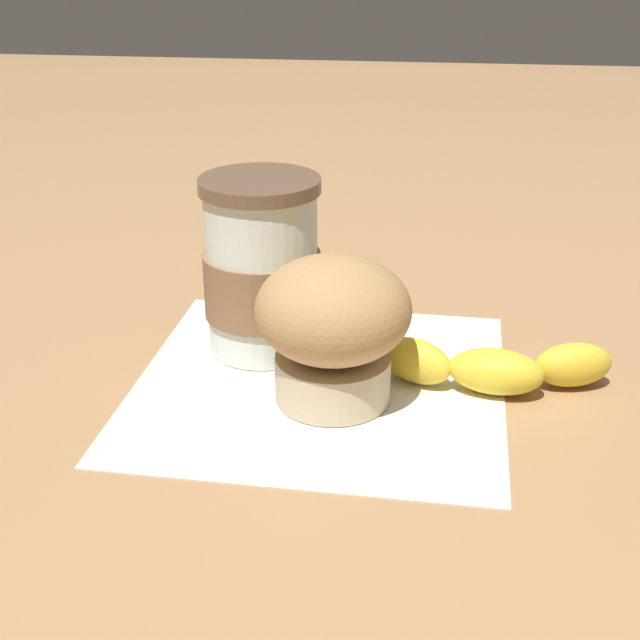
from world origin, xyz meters
The scene contains 5 objects.
ground_plane centered at (0.00, 0.00, 0.00)m, with size 3.00×3.00×0.00m, color #A87C51.
paper_napkin centered at (0.00, 0.00, 0.00)m, with size 0.26×0.26×0.00m, color white.
coffee_cup centered at (-0.05, 0.05, 0.06)m, with size 0.09×0.09×0.13m.
muffin centered at (0.01, -0.02, 0.06)m, with size 0.11×0.11×0.10m.
banana centered at (0.12, 0.01, 0.02)m, with size 0.17×0.05×0.03m.
Camera 1 is at (0.07, -0.56, 0.31)m, focal length 50.00 mm.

